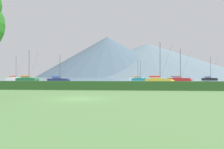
{
  "coord_description": "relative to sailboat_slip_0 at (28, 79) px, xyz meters",
  "views": [
    {
      "loc": [
        4.39,
        -17.46,
        1.89
      ],
      "look_at": [
        -2.04,
        55.49,
        2.44
      ],
      "focal_mm": 34.03,
      "sensor_mm": 36.0,
      "label": 1
    }
  ],
  "objects": [
    {
      "name": "sailboat_slip_12",
      "position": [
        39.68,
        33.14,
        -0.06
      ],
      "size": [
        8.41,
        3.33,
        10.41
      ],
      "rotation": [
        0.0,
        0.0,
        -0.13
      ],
      "color": "white",
      "rests_on": "harbor_water"
    },
    {
      "name": "sailboat_slip_3",
      "position": [
        12.28,
        -2.82,
        -0.1
      ],
      "size": [
        7.99,
        2.6,
        8.92
      ],
      "rotation": [
        0.0,
        0.0,
        -0.04
      ],
      "color": "navy",
      "rests_on": "harbor_water"
    },
    {
      "name": "harbor_water",
      "position": [
        32.23,
        81.78,
        -0.75
      ],
      "size": [
        320.0,
        246.0,
        0.0
      ],
      "primitive_type": "cube",
      "color": "slate",
      "rests_on": "ground_plane"
    },
    {
      "name": "distant_hill_central_peak",
      "position": [
        70.13,
        346.11,
        31.91
      ],
      "size": [
        349.21,
        349.21,
        65.32
      ],
      "primitive_type": "cone",
      "color": "slate",
      "rests_on": "ground_plane"
    },
    {
      "name": "sailboat_slip_5",
      "position": [
        40.3,
        18.75,
        -0.15
      ],
      "size": [
        7.37,
        2.55,
        8.75
      ],
      "rotation": [
        0.0,
        0.0,
        0.06
      ],
      "color": "#19707A",
      "rests_on": "harbor_water"
    },
    {
      "name": "sailboat_slip_10",
      "position": [
        44.73,
        -9.38,
        -0.03
      ],
      "size": [
        8.62,
        3.46,
        11.95
      ],
      "rotation": [
        0.0,
        0.0,
        -0.13
      ],
      "color": "gold",
      "rests_on": "harbor_water"
    },
    {
      "name": "distant_hill_west_ridge",
      "position": [
        -4.9,
        305.36,
        35.59
      ],
      "size": [
        245.2,
        245.2,
        72.69
      ],
      "primitive_type": "cone",
      "color": "#425666",
      "rests_on": "ground_plane"
    },
    {
      "name": "sailboat_slip_0",
      "position": [
        0.0,
        0.0,
        0.0
      ],
      "size": [
        9.22,
        3.88,
        11.18
      ],
      "rotation": [
        0.0,
        0.0,
        -0.16
      ],
      "color": "#236B38",
      "rests_on": "harbor_water"
    },
    {
      "name": "hedge_line",
      "position": [
        32.23,
        -44.22,
        -0.15
      ],
      "size": [
        80.0,
        1.2,
        1.21
      ],
      "primitive_type": "cube",
      "color": "#284C23",
      "rests_on": "ground_plane"
    },
    {
      "name": "ground_plane",
      "position": [
        32.23,
        -55.22,
        -0.75
      ],
      "size": [
        1000.0,
        1000.0,
        0.0
      ],
      "primitive_type": "plane",
      "color": "#517A42"
    },
    {
      "name": "sailboat_slip_9",
      "position": [
        73.3,
        29.85,
        -0.12
      ],
      "size": [
        7.46,
        2.47,
        10.72
      ],
      "rotation": [
        0.0,
        0.0,
        -0.04
      ],
      "color": "black",
      "rests_on": "harbor_water"
    },
    {
      "name": "sailboat_slip_4",
      "position": [
        -16.14,
        20.0,
        -0.05
      ],
      "size": [
        8.37,
        2.65,
        11.14
      ],
      "rotation": [
        0.0,
        0.0,
        -0.02
      ],
      "color": "white",
      "rests_on": "harbor_water"
    },
    {
      "name": "sailboat_slip_7",
      "position": [
        53.2,
        2.31,
        -0.01
      ],
      "size": [
        9.05,
        3.79,
        11.22
      ],
      "rotation": [
        0.0,
        0.0,
        -0.16
      ],
      "color": "red",
      "rests_on": "harbor_water"
    }
  ]
}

